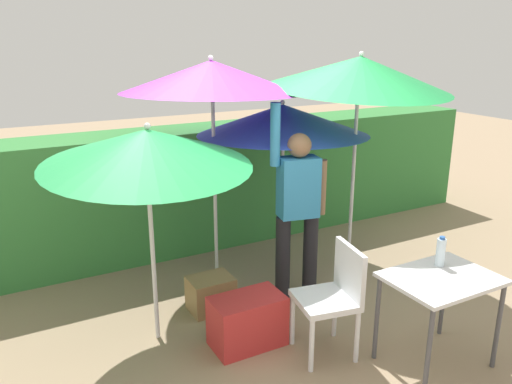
% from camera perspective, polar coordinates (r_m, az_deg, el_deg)
% --- Properties ---
extents(ground_plane, '(24.00, 24.00, 0.00)m').
position_cam_1_polar(ground_plane, '(4.73, 1.79, -13.81)').
color(ground_plane, '#9E8466').
extents(hedge_row, '(8.00, 0.70, 1.41)m').
position_cam_1_polar(hedge_row, '(6.07, -7.45, 0.47)').
color(hedge_row, '#38843D').
rests_on(hedge_row, ground_plane).
extents(umbrella_rainbow, '(1.79, 1.80, 2.31)m').
position_cam_1_polar(umbrella_rainbow, '(5.14, 11.53, 12.92)').
color(umbrella_rainbow, silver).
rests_on(umbrella_rainbow, ground_plane).
extents(umbrella_orange, '(1.60, 1.62, 1.83)m').
position_cam_1_polar(umbrella_orange, '(3.92, -12.06, 4.87)').
color(umbrella_orange, silver).
rests_on(umbrella_orange, ground_plane).
extents(umbrella_yellow, '(1.76, 1.76, 2.26)m').
position_cam_1_polar(umbrella_yellow, '(4.97, -4.99, 12.70)').
color(umbrella_yellow, silver).
rests_on(umbrella_yellow, ground_plane).
extents(umbrella_navy, '(1.82, 1.82, 1.79)m').
position_cam_1_polar(umbrella_navy, '(5.37, 3.02, 8.07)').
color(umbrella_navy, silver).
rests_on(umbrella_navy, ground_plane).
extents(person_vendor, '(0.56, 0.29, 1.88)m').
position_cam_1_polar(person_vendor, '(4.73, 4.70, -1.38)').
color(person_vendor, black).
rests_on(person_vendor, ground_plane).
extents(chair_plastic, '(0.51, 0.51, 0.89)m').
position_cam_1_polar(chair_plastic, '(4.08, 8.68, -11.16)').
color(chair_plastic, silver).
rests_on(chair_plastic, ground_plane).
extents(cooler_box, '(0.59, 0.35, 0.42)m').
position_cam_1_polar(cooler_box, '(4.26, -0.96, -14.24)').
color(cooler_box, red).
rests_on(cooler_box, ground_plane).
extents(crate_cardboard, '(0.40, 0.31, 0.32)m').
position_cam_1_polar(crate_cardboard, '(4.79, -5.07, -11.24)').
color(crate_cardboard, '#9E7A4C').
rests_on(crate_cardboard, ground_plane).
extents(folding_table, '(0.80, 0.60, 0.73)m').
position_cam_1_polar(folding_table, '(4.08, 19.96, -9.99)').
color(folding_table, '#4C4C51').
rests_on(folding_table, ground_plane).
extents(bottle_water, '(0.07, 0.07, 0.24)m').
position_cam_1_polar(bottle_water, '(4.16, 19.95, -6.33)').
color(bottle_water, silver).
rests_on(bottle_water, folding_table).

